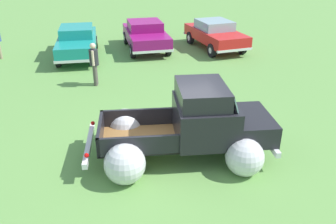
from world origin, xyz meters
The scene contains 6 objects.
ground_plane centered at (0.00, 0.00, 0.00)m, with size 80.00×80.00×0.00m, color #609347.
vintage_pickup_truck centered at (0.38, -0.07, 0.76)m, with size 4.88×3.38×1.96m.
show_car_0 centered at (-1.97, 9.76, 0.78)m, with size 2.24×4.64×1.43m.
show_car_1 centered at (1.47, 10.16, 0.78)m, with size 2.17×4.33×1.43m.
show_car_2 centered at (4.97, 9.31, 0.78)m, with size 2.10×4.30×1.43m.
spectator_1 centered at (-1.54, 5.69, 0.94)m, with size 0.40×0.54×1.65m.
Camera 1 is at (-2.39, -7.25, 4.91)m, focal length 37.11 mm.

